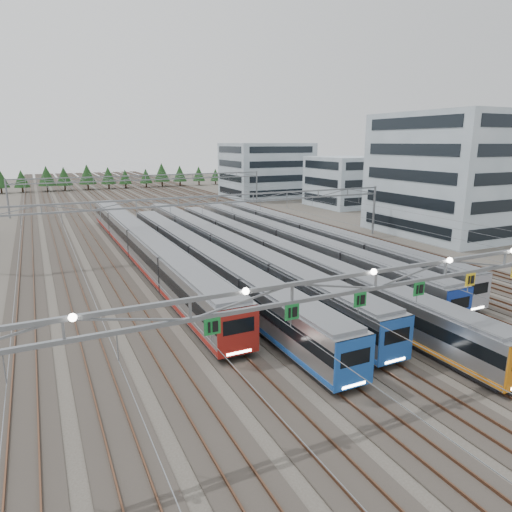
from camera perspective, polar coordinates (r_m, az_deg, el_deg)
name	(u,v)px	position (r m, az deg, el deg)	size (l,w,h in m)	color
ground	(435,373)	(33.75, 21.43, -13.49)	(400.00, 400.00, 0.00)	#47423A
track_bed	(134,196)	(122.66, -15.03, 7.20)	(54.00, 260.00, 5.42)	#2D2823
train_a	(140,243)	(61.11, -14.29, 1.57)	(3.17, 63.93, 4.14)	black
train_b	(201,260)	(51.81, -6.86, -0.47)	(2.94, 55.68, 3.83)	black
train_c	(221,247)	(58.08, -4.36, 1.15)	(2.91, 63.33, 3.79)	black
train_d	(273,254)	(54.93, 2.19, 0.30)	(2.72, 63.57, 3.54)	black
train_e	(286,242)	(61.30, 3.72, 1.82)	(2.87, 56.63, 3.74)	black
train_f	(308,236)	(64.78, 6.56, 2.47)	(2.95, 55.95, 3.85)	black
gantry_near	(446,272)	(31.13, 22.68, -1.89)	(56.36, 0.61, 8.08)	slate
gantry_mid	(217,206)	(64.55, -4.86, 6.26)	(56.36, 0.36, 8.00)	slate
gantry_far	(146,182)	(107.56, -13.63, 9.01)	(56.36, 0.36, 8.00)	slate
depot_bldg_south	(450,175)	(82.77, 23.05, 9.32)	(18.00, 22.00, 19.69)	#8EA0AA
depot_bldg_mid	(345,182)	(113.02, 11.06, 9.11)	(14.00, 16.00, 11.73)	#8EA0AA
depot_bldg_north	(266,170)	(130.23, 1.28, 10.67)	(22.00, 18.00, 14.87)	#8EA0AA
treeline	(126,176)	(161.50, -15.91, 9.65)	(106.40, 5.60, 7.02)	#332114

